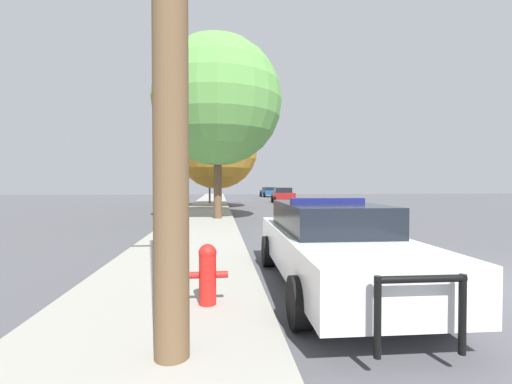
# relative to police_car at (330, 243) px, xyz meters

# --- Properties ---
(ground_plane) EXTENTS (110.00, 110.00, 0.00)m
(ground_plane) POSITION_rel_police_car_xyz_m (2.38, 0.09, -0.76)
(ground_plane) COLOR #4F4F54
(sidewalk_left) EXTENTS (3.00, 110.00, 0.13)m
(sidewalk_left) POSITION_rel_police_car_xyz_m (-2.72, 0.09, -0.70)
(sidewalk_left) COLOR #99968C
(sidewalk_left) RESTS_ON ground_plane
(police_car) EXTENTS (2.11, 5.35, 1.53)m
(police_car) POSITION_rel_police_car_xyz_m (0.00, 0.00, 0.00)
(police_car) COLOR white
(police_car) RESTS_ON ground_plane
(fire_hydrant) EXTENTS (0.56, 0.25, 0.83)m
(fire_hydrant) POSITION_rel_police_car_xyz_m (-2.07, -1.03, -0.19)
(fire_hydrant) COLOR red
(fire_hydrant) RESTS_ON sidewalk_left
(traffic_light) EXTENTS (3.69, 0.35, 4.64)m
(traffic_light) POSITION_rel_police_car_xyz_m (-1.22, 24.20, 2.67)
(traffic_light) COLOR #424247
(traffic_light) RESTS_ON sidewalk_left
(car_background_distant) EXTENTS (2.19, 4.11, 1.38)m
(car_background_distant) POSITION_rel_police_car_xyz_m (4.98, 41.93, -0.02)
(car_background_distant) COLOR navy
(car_background_distant) RESTS_ON ground_plane
(car_background_oncoming) EXTENTS (2.16, 4.05, 1.45)m
(car_background_oncoming) POSITION_rel_police_car_xyz_m (4.20, 26.82, -0.00)
(car_background_oncoming) COLOR maroon
(car_background_oncoming) RESTS_ON ground_plane
(tree_sidewalk_mid) EXTENTS (6.09, 6.09, 7.39)m
(tree_sidewalk_mid) POSITION_rel_police_car_xyz_m (-2.06, 20.28, 3.70)
(tree_sidewalk_mid) COLOR brown
(tree_sidewalk_mid) RESTS_ON sidewalk_left
(tree_sidewalk_near) EXTENTS (6.18, 6.18, 8.73)m
(tree_sidewalk_near) POSITION_rel_police_car_xyz_m (-1.98, 10.88, 5.00)
(tree_sidewalk_near) COLOR brown
(tree_sidewalk_near) RESTS_ON sidewalk_left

